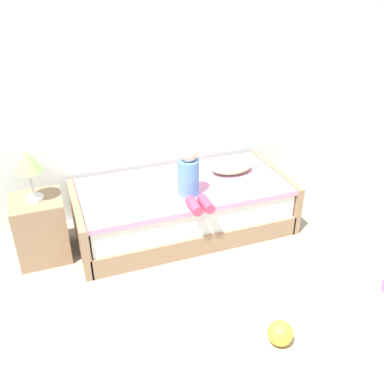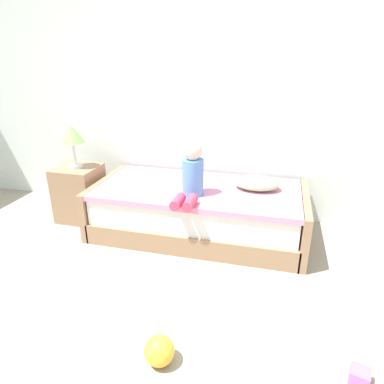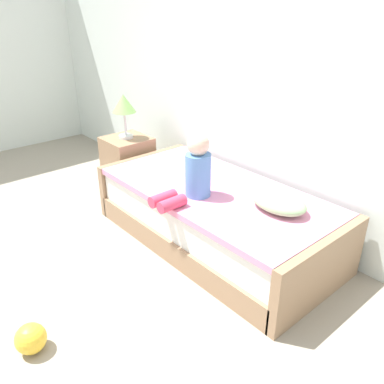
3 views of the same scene
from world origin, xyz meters
name	(u,v)px [view 1 (image 1 of 3)]	position (x,y,z in m)	size (l,w,h in m)	color
wall_rear	(158,73)	(0.00, 2.60, 1.45)	(7.20, 0.10, 2.90)	silver
bed	(183,207)	(0.04, 2.00, 0.25)	(2.11, 1.00, 0.50)	#997556
nightstand	(41,228)	(-1.31, 2.01, 0.30)	(0.44, 0.44, 0.60)	#997556
table_lamp	(28,164)	(-1.31, 2.01, 0.94)	(0.24, 0.24, 0.45)	silver
child_figure	(190,176)	(0.03, 1.77, 0.70)	(0.20, 0.51, 0.50)	#598CD1
pillow	(231,166)	(0.60, 2.10, 0.56)	(0.44, 0.30, 0.13)	#99CC8C
toy_ball	(280,333)	(0.20, 0.36, 0.09)	(0.18, 0.18, 0.18)	yellow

